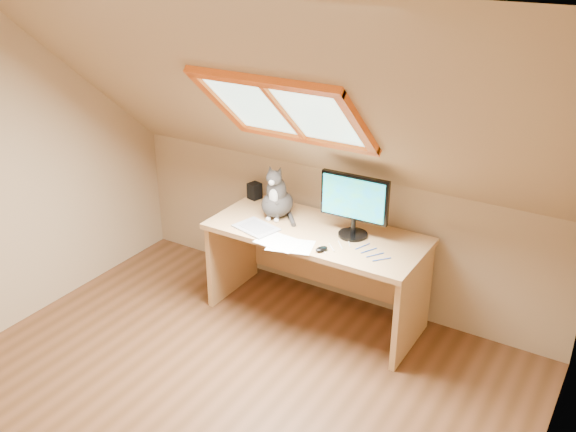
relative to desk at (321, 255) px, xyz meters
The scene contains 10 objects.
ground 1.52m from the desk, 91.85° to the right, with size 3.50×3.50×0.00m, color brown.
room_shell 1.81m from the desk, 91.74° to the right, with size 3.52×3.52×2.41m.
desk is the anchor object (origin of this frame).
monitor 0.53m from the desk, ahead, with size 0.48×0.20×0.44m.
cat 0.51m from the desk, behind, with size 0.27×0.30×0.40m.
desk_speaker 0.76m from the desk, 165.00° to the left, with size 0.09×0.09×0.12m, color black.
graphics_tablet 0.51m from the desk, 145.99° to the right, with size 0.29×0.21×0.01m, color #B2B2B7.
mouse 0.42m from the desk, 61.20° to the right, with size 0.05×0.09×0.03m, color black.
papers 0.41m from the desk, 111.83° to the right, with size 0.33×0.27×0.00m.
cables 0.47m from the desk, 26.67° to the right, with size 0.51×0.26×0.01m.
Camera 1 is at (1.95, -2.12, 2.65)m, focal length 40.00 mm.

